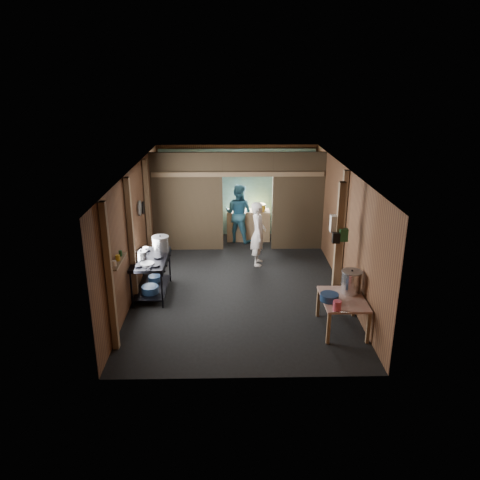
{
  "coord_description": "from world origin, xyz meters",
  "views": [
    {
      "loc": [
        -0.2,
        -9.58,
        4.44
      ],
      "look_at": [
        0.0,
        -0.2,
        1.1
      ],
      "focal_mm": 34.85,
      "sensor_mm": 36.0,
      "label": 1
    }
  ],
  "objects_px": {
    "stove_pot_large": "(161,244)",
    "cook": "(258,234)",
    "pink_bucket": "(337,306)",
    "stock_pot": "(351,282)",
    "yellow_tub": "(259,207)",
    "prep_table": "(342,314)",
    "gas_range": "(152,276)"
  },
  "relations": [
    {
      "from": "gas_range",
      "to": "yellow_tub",
      "type": "height_order",
      "value": "yellow_tub"
    },
    {
      "from": "gas_range",
      "to": "cook",
      "type": "height_order",
      "value": "cook"
    },
    {
      "from": "stock_pot",
      "to": "cook",
      "type": "bearing_deg",
      "value": 117.76
    },
    {
      "from": "pink_bucket",
      "to": "yellow_tub",
      "type": "distance_m",
      "value": 5.54
    },
    {
      "from": "stove_pot_large",
      "to": "stock_pot",
      "type": "xyz_separation_m",
      "value": [
        3.73,
        -1.67,
        -0.16
      ]
    },
    {
      "from": "prep_table",
      "to": "cook",
      "type": "distance_m",
      "value": 3.48
    },
    {
      "from": "stock_pot",
      "to": "pink_bucket",
      "type": "height_order",
      "value": "stock_pot"
    },
    {
      "from": "pink_bucket",
      "to": "stove_pot_large",
      "type": "bearing_deg",
      "value": 144.69
    },
    {
      "from": "pink_bucket",
      "to": "cook",
      "type": "xyz_separation_m",
      "value": [
        -1.14,
        3.61,
        0.08
      ]
    },
    {
      "from": "stove_pot_large",
      "to": "yellow_tub",
      "type": "distance_m",
      "value": 3.86
    },
    {
      "from": "yellow_tub",
      "to": "cook",
      "type": "relative_size",
      "value": 0.22
    },
    {
      "from": "stove_pot_large",
      "to": "yellow_tub",
      "type": "relative_size",
      "value": 1.06
    },
    {
      "from": "stock_pot",
      "to": "cook",
      "type": "relative_size",
      "value": 0.28
    },
    {
      "from": "stove_pot_large",
      "to": "pink_bucket",
      "type": "xyz_separation_m",
      "value": [
        3.32,
        -2.35,
        -0.28
      ]
    },
    {
      "from": "pink_bucket",
      "to": "stock_pot",
      "type": "bearing_deg",
      "value": 59.41
    },
    {
      "from": "stove_pot_large",
      "to": "cook",
      "type": "xyz_separation_m",
      "value": [
        2.18,
        1.26,
        -0.2
      ]
    },
    {
      "from": "stock_pot",
      "to": "pink_bucket",
      "type": "xyz_separation_m",
      "value": [
        -0.4,
        -0.68,
        -0.12
      ]
    },
    {
      "from": "gas_range",
      "to": "prep_table",
      "type": "bearing_deg",
      "value": -22.45
    },
    {
      "from": "prep_table",
      "to": "stock_pot",
      "type": "xyz_separation_m",
      "value": [
        0.19,
        0.24,
        0.52
      ]
    },
    {
      "from": "stock_pot",
      "to": "yellow_tub",
      "type": "height_order",
      "value": "stock_pot"
    },
    {
      "from": "gas_range",
      "to": "pink_bucket",
      "type": "xyz_separation_m",
      "value": [
        3.49,
        -1.98,
        0.3
      ]
    },
    {
      "from": "gas_range",
      "to": "prep_table",
      "type": "distance_m",
      "value": 4.02
    },
    {
      "from": "pink_bucket",
      "to": "cook",
      "type": "height_order",
      "value": "cook"
    },
    {
      "from": "pink_bucket",
      "to": "cook",
      "type": "relative_size",
      "value": 0.11
    },
    {
      "from": "stock_pot",
      "to": "yellow_tub",
      "type": "distance_m",
      "value": 4.97
    },
    {
      "from": "yellow_tub",
      "to": "cook",
      "type": "xyz_separation_m",
      "value": [
        -0.13,
        -1.84,
        -0.15
      ]
    },
    {
      "from": "prep_table",
      "to": "stove_pot_large",
      "type": "distance_m",
      "value": 4.08
    },
    {
      "from": "stock_pot",
      "to": "cook",
      "type": "xyz_separation_m",
      "value": [
        -1.54,
        2.93,
        -0.04
      ]
    },
    {
      "from": "gas_range",
      "to": "prep_table",
      "type": "xyz_separation_m",
      "value": [
        3.71,
        -1.53,
        -0.1
      ]
    },
    {
      "from": "prep_table",
      "to": "cook",
      "type": "bearing_deg",
      "value": 113.19
    },
    {
      "from": "stove_pot_large",
      "to": "cook",
      "type": "relative_size",
      "value": 0.23
    },
    {
      "from": "yellow_tub",
      "to": "cook",
      "type": "distance_m",
      "value": 1.85
    }
  ]
}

